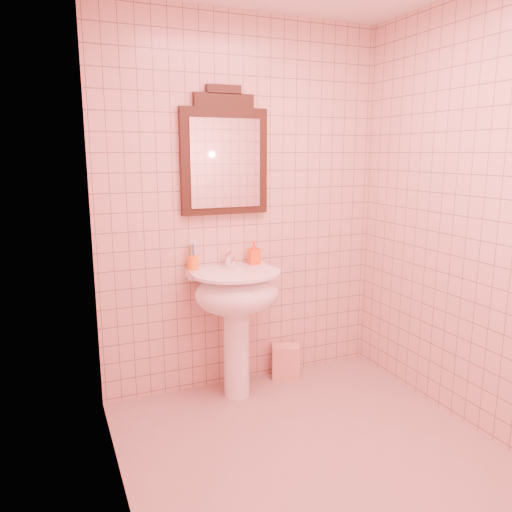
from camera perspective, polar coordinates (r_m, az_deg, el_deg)
name	(u,v)px	position (r m, az deg, el deg)	size (l,w,h in m)	color
floor	(322,462)	(2.90, 7.51, -22.28)	(2.20, 2.20, 0.00)	tan
back_wall	(244,207)	(3.41, -1.40, 5.57)	(2.00, 0.02, 2.50)	beige
pedestal_sink	(237,302)	(3.27, -2.23, -5.25)	(0.58, 0.58, 0.86)	white
faucet	(229,259)	(3.33, -3.11, -0.36)	(0.04, 0.16, 0.11)	white
mirror	(224,156)	(3.31, -3.63, 11.35)	(0.59, 0.06, 0.82)	black
toothbrush_cup	(193,262)	(3.29, -7.24, -0.71)	(0.07, 0.07, 0.17)	orange
soap_dispenser	(254,253)	(3.41, -0.23, 0.35)	(0.07, 0.07, 0.16)	#EF5214
towel	(286,361)	(3.73, 3.42, -11.93)	(0.20, 0.13, 0.24)	pink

